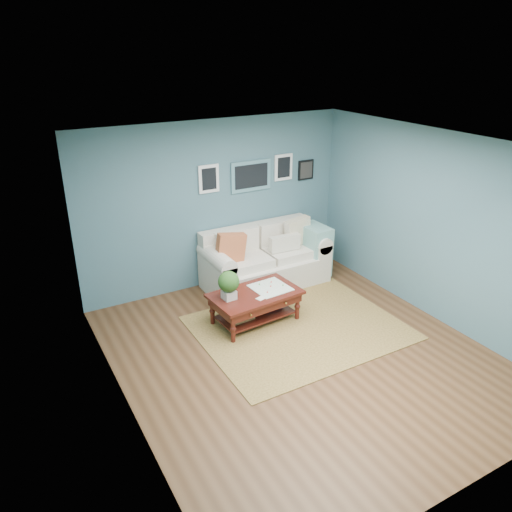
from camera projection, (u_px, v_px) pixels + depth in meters
room_shell at (304, 257)px, 6.04m from camera, size 5.00×5.02×2.70m
area_rug at (299, 328)px, 7.12m from camera, size 2.79×2.24×0.01m
loveseat at (269, 258)px, 8.30m from camera, size 2.09×0.95×1.07m
coffee_table at (251, 299)px, 7.10m from camera, size 1.32×0.83×0.89m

